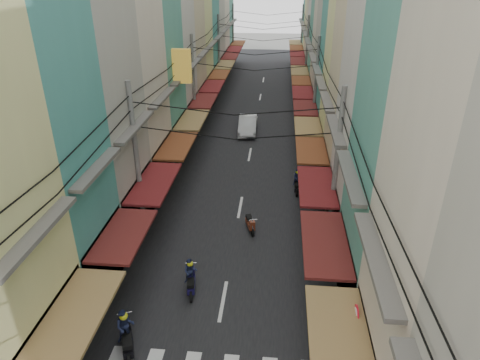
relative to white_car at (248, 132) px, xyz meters
The scene contains 13 objects.
ground 18.85m from the white_car, 88.36° to the right, with size 160.00×160.00×0.00m, color slate.
road 1.28m from the white_car, 65.07° to the left, with size 10.00×80.00×0.02m, color black.
sidewalk_left 6.07m from the white_car, 168.99° to the left, with size 3.00×80.00×0.06m, color gray.
sidewalk_right 7.13m from the white_car, ahead, with size 3.00×80.00×0.06m, color gray.
building_row_left 12.46m from the white_car, 162.84° to the right, with size 7.80×67.67×23.70m.
building_row_right 12.88m from the white_car, 15.81° to the right, with size 7.80×68.98×22.59m.
utility_poles 7.64m from the white_car, 81.98° to the right, with size 10.20×66.13×8.20m.
white_car is the anchor object (origin of this frame).
bicycle 23.27m from the white_car, 69.79° to the right, with size 0.60×1.60×1.10m, color black.
moving_scooters 19.13m from the white_car, 91.01° to the right, with size 7.05×15.04×1.98m.
parked_scooters 23.92m from the white_car, 78.38° to the right, with size 13.13×11.94×1.01m.
pedestrians 17.16m from the white_car, 105.66° to the right, with size 12.62×20.12×2.24m.
traffic_sign 24.92m from the white_car, 77.62° to the right, with size 0.10×0.71×3.25m.
Camera 1 is at (2.02, -15.94, 12.88)m, focal length 32.00 mm.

